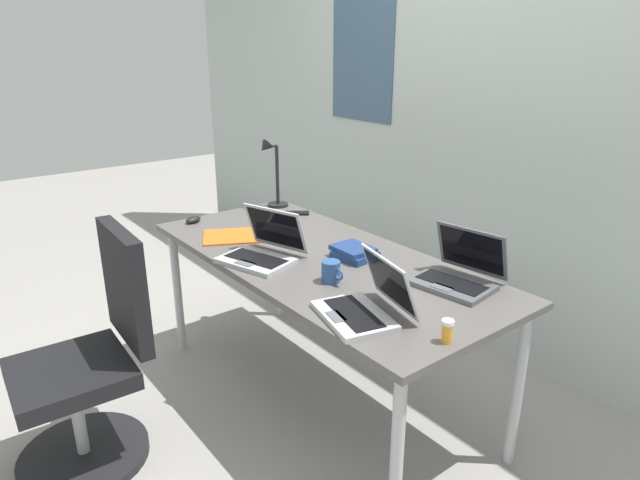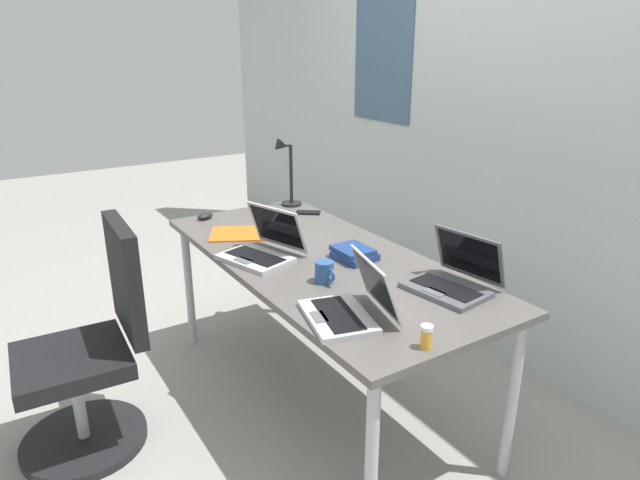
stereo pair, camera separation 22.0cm
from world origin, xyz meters
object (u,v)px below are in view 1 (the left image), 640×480
object	(u,v)px
cell_phone	(297,213)
paper_folder_far_corner	(235,236)
desk_lamp	(272,174)
book_stack	(354,252)
coffee_mug	(331,272)
computer_mouse	(193,220)
laptop_far_corner	(458,274)
laptop_center	(262,250)
office_chair	(92,371)
pill_bottle	(447,331)
laptop_back_left	(365,305)

from	to	relation	value
cell_phone	paper_folder_far_corner	xyz separation A→B (m)	(0.13, -0.47, -0.00)
desk_lamp	cell_phone	bearing A→B (deg)	7.57
book_stack	coffee_mug	distance (m)	0.28
computer_mouse	desk_lamp	bearing A→B (deg)	70.09
book_stack	computer_mouse	bearing A→B (deg)	-159.82
laptop_far_corner	laptop_center	world-z (taller)	laptop_center
laptop_far_corner	cell_phone	size ratio (longest dim) A/B	2.48
computer_mouse	cell_phone	world-z (taller)	computer_mouse
book_stack	paper_folder_far_corner	bearing A→B (deg)	-154.47
laptop_far_corner	office_chair	distance (m)	1.52
laptop_center	coffee_mug	world-z (taller)	laptop_center
desk_lamp	paper_folder_far_corner	xyz separation A→B (m)	(0.33, -0.44, -0.19)
laptop_far_corner	computer_mouse	world-z (taller)	laptop_far_corner
laptop_center	cell_phone	xyz separation A→B (m)	(-0.47, 0.53, -0.04)
cell_phone	coffee_mug	world-z (taller)	coffee_mug
cell_phone	pill_bottle	bearing A→B (deg)	20.92
laptop_center	office_chair	bearing A→B (deg)	-99.91
coffee_mug	desk_lamp	bearing A→B (deg)	158.55
laptop_far_corner	laptop_center	xyz separation A→B (m)	(-0.70, -0.47, 0.00)
book_stack	laptop_back_left	bearing A→B (deg)	-37.52
cell_phone	pill_bottle	world-z (taller)	pill_bottle
laptop_center	paper_folder_far_corner	distance (m)	0.35
laptop_far_corner	coffee_mug	world-z (taller)	laptop_far_corner
laptop_far_corner	computer_mouse	bearing A→B (deg)	-161.08
cell_phone	coffee_mug	bearing A→B (deg)	10.68
computer_mouse	book_stack	size ratio (longest dim) A/B	0.51
cell_phone	coffee_mug	distance (m)	0.95
cell_phone	paper_folder_far_corner	size ratio (longest dim) A/B	0.44
office_chair	computer_mouse	bearing A→B (deg)	126.79
laptop_back_left	cell_phone	world-z (taller)	laptop_back_left
paper_folder_far_corner	cell_phone	bearing A→B (deg)	105.21
desk_lamp	cell_phone	distance (m)	0.28
book_stack	coffee_mug	world-z (taller)	coffee_mug
laptop_center	computer_mouse	world-z (taller)	laptop_center
laptop_far_corner	paper_folder_far_corner	world-z (taller)	laptop_far_corner
desk_lamp	office_chair	size ratio (longest dim) A/B	0.41
coffee_mug	office_chair	bearing A→B (deg)	-121.17
desk_lamp	book_stack	world-z (taller)	desk_lamp
computer_mouse	office_chair	world-z (taller)	office_chair
cell_phone	office_chair	bearing A→B (deg)	-36.88
laptop_far_corner	computer_mouse	size ratio (longest dim) A/B	3.52
laptop_back_left	paper_folder_far_corner	world-z (taller)	laptop_back_left
laptop_center	cell_phone	distance (m)	0.71
computer_mouse	laptop_center	bearing A→B (deg)	-18.42
laptop_back_left	pill_bottle	bearing A→B (deg)	16.26
pill_bottle	coffee_mug	world-z (taller)	coffee_mug
pill_bottle	coffee_mug	size ratio (longest dim) A/B	0.70
laptop_far_corner	book_stack	xyz separation A→B (m)	(-0.46, -0.14, -0.02)
laptop_back_left	laptop_center	distance (m)	0.68
desk_lamp	computer_mouse	world-z (taller)	desk_lamp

